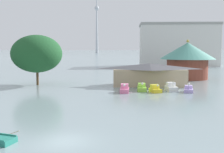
# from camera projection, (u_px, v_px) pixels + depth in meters

# --- Properties ---
(ground_plane) EXTENTS (2000.00, 2000.00, 0.00)m
(ground_plane) POSITION_uv_depth(u_px,v_px,m) (64.00, 141.00, 21.57)
(ground_plane) COLOR gray
(pedal_boat_pink) EXTENTS (1.54, 2.93, 1.57)m
(pedal_boat_pink) POSITION_uv_depth(u_px,v_px,m) (125.00, 89.00, 45.50)
(pedal_boat_pink) COLOR pink
(pedal_boat_pink) RESTS_ON ground
(pedal_boat_lime) EXTENTS (1.52, 3.01, 1.61)m
(pedal_boat_lime) POSITION_uv_depth(u_px,v_px,m) (142.00, 88.00, 47.11)
(pedal_boat_lime) COLOR #8CCC3F
(pedal_boat_lime) RESTS_ON ground
(pedal_boat_yellow) EXTENTS (2.11, 2.62, 1.44)m
(pedal_boat_yellow) POSITION_uv_depth(u_px,v_px,m) (155.00, 89.00, 45.57)
(pedal_boat_yellow) COLOR yellow
(pedal_boat_yellow) RESTS_ON ground
(pedal_boat_white) EXTENTS (2.04, 2.78, 1.74)m
(pedal_boat_white) POSITION_uv_depth(u_px,v_px,m) (171.00, 87.00, 47.00)
(pedal_boat_white) COLOR white
(pedal_boat_white) RESTS_ON ground
(pedal_boat_lavender) EXTENTS (1.98, 2.75, 1.67)m
(pedal_boat_lavender) POSITION_uv_depth(u_px,v_px,m) (188.00, 89.00, 45.74)
(pedal_boat_lavender) COLOR #B299D8
(pedal_boat_lavender) RESTS_ON ground
(boathouse) EXTENTS (15.00, 6.35, 4.39)m
(boathouse) POSITION_uv_depth(u_px,v_px,m) (149.00, 74.00, 53.33)
(boathouse) COLOR tan
(boathouse) RESTS_ON ground
(green_roof_pavilion) EXTENTS (13.16, 13.16, 9.40)m
(green_roof_pavilion) POSITION_uv_depth(u_px,v_px,m) (187.00, 58.00, 65.47)
(green_roof_pavilion) COLOR brown
(green_roof_pavilion) RESTS_ON ground
(shoreline_tree_tall_left) EXTENTS (10.00, 10.00, 9.99)m
(shoreline_tree_tall_left) POSITION_uv_depth(u_px,v_px,m) (37.00, 54.00, 53.95)
(shoreline_tree_tall_left) COLOR brown
(shoreline_tree_tall_left) RESTS_ON ground
(background_building_block) EXTENTS (31.58, 14.16, 17.51)m
(background_building_block) POSITION_uv_depth(u_px,v_px,m) (178.00, 45.00, 113.01)
(background_building_block) COLOR silver
(background_building_block) RESTS_ON ground
(distant_broadcast_tower) EXTENTS (6.71, 6.71, 155.25)m
(distant_broadcast_tower) POSITION_uv_depth(u_px,v_px,m) (97.00, 12.00, 411.41)
(distant_broadcast_tower) COLOR #B7BCC6
(distant_broadcast_tower) RESTS_ON ground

